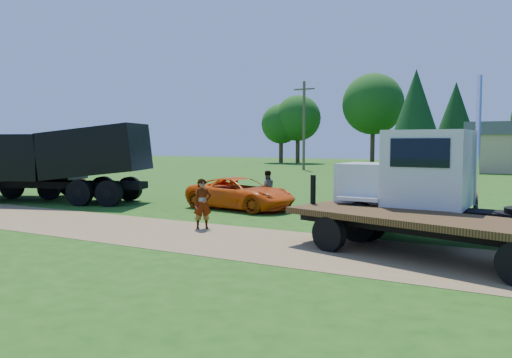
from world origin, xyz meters
The scene contains 11 objects.
ground centered at (0.00, 0.00, 0.00)m, with size 140.00×140.00×0.00m, color #1F4B10.
dirt_track centered at (0.00, 0.00, 0.01)m, with size 120.00×4.20×0.01m, color brown.
white_semi_tractor centered at (3.97, 2.61, 1.60)m, with size 7.81×2.93×4.68m.
black_dump_truck centered at (-12.68, 3.98, 2.02)m, with size 8.59×5.12×3.67m.
navy_truck centered at (-17.05, 4.23, 1.50)m, with size 6.82×4.61×2.92m.
orange_pickup centered at (-4.28, 5.93, 0.67)m, with size 2.21×4.80×1.33m, color #EA530B.
flatbed_trailer centered at (4.35, 0.30, 0.80)m, with size 7.63×4.08×1.87m.
spectator_a centered at (-2.89, 1.15, 0.82)m, with size 0.60×0.39×1.64m, color #999999.
spectator_b centered at (-3.90, 7.58, 0.78)m, with size 0.76×0.59×1.56m, color #999999.
tan_shed centered at (4.00, 40.00, 2.42)m, with size 6.20×5.40×4.70m.
tree_row centered at (1.59, 50.03, 6.56)m, with size 57.78×14.27×11.63m.
Camera 1 is at (6.40, -12.09, 2.82)m, focal length 35.00 mm.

